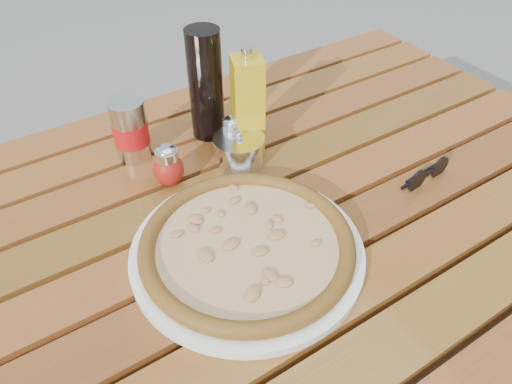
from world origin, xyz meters
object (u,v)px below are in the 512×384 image
parmesan_tin (239,151)px  sunglasses (427,174)px  pizza (247,245)px  olive_oil_cruet (248,105)px  table (262,242)px  plate (247,252)px  pepper_shaker (168,166)px  dark_bottle (206,85)px  oregano_shaker (233,136)px  soda_can (131,130)px

parmesan_tin → sunglasses: parmesan_tin is taller
pizza → olive_oil_cruet: bearing=57.4°
table → pizza: 0.14m
plate → parmesan_tin: parmesan_tin is taller
pepper_shaker → dark_bottle: (0.14, 0.10, 0.07)m
olive_oil_cruet → parmesan_tin: 0.08m
oregano_shaker → sunglasses: (0.25, -0.26, -0.02)m
pizza → oregano_shaker: size_ratio=4.28×
plate → table: bearing=42.9°
table → sunglasses: size_ratio=12.74×
table → soda_can: bearing=114.0°
pepper_shaker → plate: bearing=-84.0°
oregano_shaker → dark_bottle: size_ratio=0.37×
pepper_shaker → olive_oil_cruet: (0.18, 0.01, 0.06)m
sunglasses → oregano_shaker: bearing=128.9°
table → sunglasses: sunglasses is taller
soda_can → pepper_shaker: bearing=-78.9°
plate → dark_bottle: bearing=70.9°
soda_can → olive_oil_cruet: 0.22m
oregano_shaker → soda_can: (-0.17, 0.09, 0.02)m
pizza → sunglasses: sunglasses is taller
plate → pepper_shaker: bearing=96.0°
dark_bottle → parmesan_tin: (-0.00, -0.12, -0.08)m
pizza → parmesan_tin: 0.23m
plate → oregano_shaker: size_ratio=4.39×
plate → soda_can: 0.34m
olive_oil_cruet → table: bearing=-114.9°
pepper_shaker → parmesan_tin: (0.13, -0.02, -0.01)m
pepper_shaker → soda_can: soda_can is taller
table → plate: size_ratio=3.89×
sunglasses → pizza: bearing=171.9°
oregano_shaker → sunglasses: bearing=-46.9°
plate → pizza: size_ratio=1.02×
table → sunglasses: bearing=-17.5°
olive_oil_cruet → parmesan_tin: bearing=-140.0°
pizza → parmesan_tin: parmesan_tin is taller
olive_oil_cruet → parmesan_tin: olive_oil_cruet is taller
sunglasses → table: bearing=158.3°
table → olive_oil_cruet: size_ratio=6.67×
dark_bottle → olive_oil_cruet: dark_bottle is taller
oregano_shaker → pepper_shaker: bearing=-173.5°
parmesan_tin → sunglasses: (0.26, -0.23, -0.01)m
oregano_shaker → plate: bearing=-116.6°
dark_bottle → parmesan_tin: bearing=-90.8°
dark_bottle → olive_oil_cruet: bearing=-65.9°
parmesan_tin → plate: bearing=-118.6°
table → pepper_shaker: size_ratio=17.07×
dark_bottle → sunglasses: dark_bottle is taller
plate → parmesan_tin: (0.11, 0.20, 0.02)m
table → plate: plate is taller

